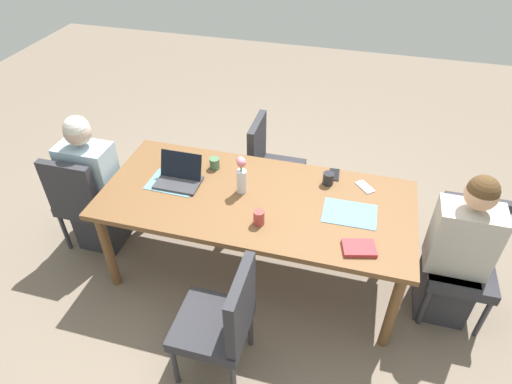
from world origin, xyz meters
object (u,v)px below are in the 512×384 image
at_px(chair_far_right_near, 270,163).
at_px(phone_silver, 365,187).
at_px(person_head_left_left_near, 95,191).
at_px(coffee_mug_near_left, 215,163).
at_px(flower_vase, 241,174).
at_px(phone_black, 334,175).
at_px(chair_head_left_left_near, 84,198).
at_px(book_red_cover, 359,248).
at_px(dining_table, 256,205).
at_px(laptop_head_left_left_near, 179,177).
at_px(chair_head_right_left_mid, 463,254).
at_px(coffee_mug_centre_left, 259,217).
at_px(chair_near_left_far, 223,319).
at_px(person_head_right_left_mid, 456,257).
at_px(coffee_mug_near_right, 328,179).

xyz_separation_m(chair_far_right_near, phone_silver, (0.82, -0.47, 0.26)).
relative_size(person_head_left_left_near, coffee_mug_near_left, 14.16).
height_order(flower_vase, phone_black, flower_vase).
distance_m(chair_head_left_left_near, book_red_cover, 2.18).
height_order(dining_table, laptop_head_left_left_near, laptop_head_left_left_near).
height_order(chair_head_right_left_mid, coffee_mug_centre_left, chair_head_right_left_mid).
bearing_deg(chair_near_left_far, phone_silver, 58.79).
relative_size(chair_far_right_near, book_red_cover, 4.50).
bearing_deg(chair_far_right_near, chair_near_left_far, -85.99).
xyz_separation_m(chair_head_left_left_near, phone_black, (1.90, 0.47, 0.26)).
bearing_deg(phone_black, dining_table, 125.57).
bearing_deg(person_head_left_left_near, person_head_right_left_mid, -0.07).
height_order(chair_near_left_far, coffee_mug_near_left, chair_near_left_far).
xyz_separation_m(book_red_cover, phone_silver, (-0.01, 0.64, -0.01)).
bearing_deg(coffee_mug_near_left, phone_black, 9.21).
bearing_deg(chair_head_right_left_mid, chair_near_left_far, -146.80).
bearing_deg(coffee_mug_centre_left, laptop_head_left_left_near, 157.50).
distance_m(chair_head_right_left_mid, chair_far_right_near, 1.70).
bearing_deg(person_head_right_left_mid, coffee_mug_centre_left, -168.68).
height_order(person_head_left_left_near, phone_silver, person_head_left_left_near).
bearing_deg(coffee_mug_near_left, flower_vase, -38.15).
distance_m(person_head_left_left_near, phone_black, 1.90).
height_order(chair_far_right_near, phone_silver, chair_far_right_near).
height_order(chair_head_right_left_mid, person_head_right_left_mid, person_head_right_left_mid).
distance_m(person_head_left_left_near, chair_far_right_near, 1.48).
distance_m(chair_far_right_near, phone_black, 0.75).
distance_m(chair_head_left_left_near, coffee_mug_near_right, 1.92).
height_order(chair_head_right_left_mid, coffee_mug_near_right, chair_head_right_left_mid).
bearing_deg(coffee_mug_near_right, phone_silver, 5.30).
height_order(chair_head_left_left_near, coffee_mug_near_left, chair_head_left_left_near).
xyz_separation_m(flower_vase, book_red_cover, (0.86, -0.36, -0.14)).
xyz_separation_m(coffee_mug_near_right, phone_silver, (0.27, 0.02, -0.04)).
bearing_deg(dining_table, laptop_head_left_left_near, 177.16).
relative_size(person_head_right_left_mid, phone_silver, 7.97).
relative_size(chair_far_right_near, phone_silver, 6.00).
bearing_deg(chair_far_right_near, coffee_mug_centre_left, -80.36).
bearing_deg(dining_table, chair_far_right_near, 96.48).
distance_m(person_head_left_left_near, phone_silver, 2.11).
xyz_separation_m(person_head_right_left_mid, chair_far_right_near, (-1.48, 0.78, -0.03)).
bearing_deg(coffee_mug_near_left, person_head_right_left_mid, -8.09).
relative_size(flower_vase, phone_black, 1.89).
bearing_deg(dining_table, chair_head_left_left_near, -177.51).
xyz_separation_m(chair_far_right_near, phone_black, (0.59, -0.38, 0.26)).
height_order(laptop_head_left_left_near, phone_silver, laptop_head_left_left_near).
height_order(coffee_mug_near_right, book_red_cover, coffee_mug_near_right).
xyz_separation_m(chair_far_right_near, coffee_mug_centre_left, (0.18, -1.04, 0.31)).
bearing_deg(coffee_mug_near_left, person_head_left_left_near, -165.12).
bearing_deg(phone_black, chair_near_left_far, 155.50).
xyz_separation_m(chair_head_left_left_near, coffee_mug_centre_left, (1.49, -0.19, 0.31)).
bearing_deg(phone_silver, book_red_cover, 139.47).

